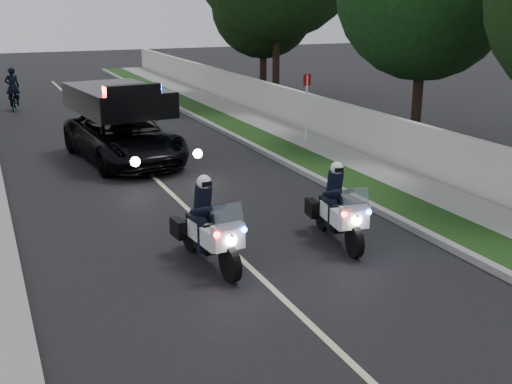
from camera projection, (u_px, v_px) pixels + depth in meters
ground at (337, 349)px, 9.27m from camera, size 120.00×120.00×0.00m
curb_right at (286, 163)px, 19.59m from camera, size 0.20×60.00×0.15m
grass_verge at (306, 161)px, 19.86m from camera, size 1.20×60.00×0.16m
sidewalk_right at (342, 157)px, 20.36m from camera, size 1.40×60.00×0.16m
property_wall at (370, 134)px, 20.55m from camera, size 0.22×60.00×1.50m
curb_left at (2, 194)px, 16.45m from camera, size 0.20×60.00×0.15m
lane_marking at (157, 180)px, 18.04m from camera, size 0.12×50.00×0.01m
police_moto_left at (209, 264)px, 12.25m from camera, size 0.95×2.14×1.76m
police_moto_right at (337, 242)px, 13.40m from camera, size 0.96×2.09×1.71m
police_suv at (125, 161)px, 20.15m from camera, size 3.23×5.83×2.70m
bicycle at (15, 110)px, 29.48m from camera, size 0.72×1.59×0.80m
cyclist at (15, 110)px, 29.48m from camera, size 0.68×0.50×1.75m
sign_post at (306, 145)px, 22.39m from camera, size 0.52×0.52×2.55m
tree_right_b at (414, 141)px, 22.98m from camera, size 6.09×6.09×10.08m
tree_right_d at (276, 100)px, 32.47m from camera, size 10.90×10.90×13.82m
tree_right_e at (263, 95)px, 34.14m from camera, size 5.47×5.47×8.97m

